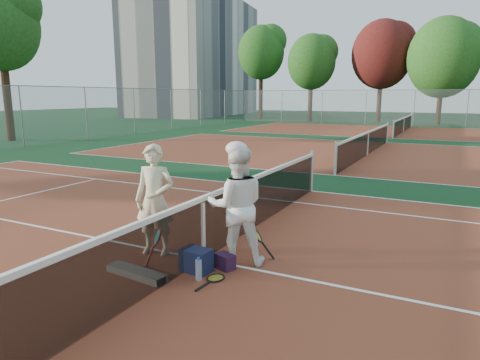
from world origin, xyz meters
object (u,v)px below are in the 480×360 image
net_main (203,228)px  water_bottle (199,270)px  player_b (237,206)px  sports_bag_navy (196,260)px  racket_spare (216,278)px  player_a (155,200)px  apartment_block (196,57)px  sports_bag_purple (225,261)px  racket_black_held (256,243)px  racket_red (157,247)px

net_main → water_bottle: (0.34, -0.69, -0.36)m
player_b → water_bottle: 1.12m
sports_bag_navy → water_bottle: 0.32m
net_main → sports_bag_navy: (0.14, -0.44, -0.34)m
racket_spare → player_b: bearing=4.4°
player_a → racket_spare: (1.36, -0.44, -0.88)m
apartment_block → sports_bag_purple: (28.47, -44.16, -7.39)m
sports_bag_navy → sports_bag_purple: sports_bag_navy is taller
net_main → water_bottle: 0.85m
net_main → water_bottle: net_main is taller
player_b → sports_bag_purple: size_ratio=6.39×
player_b → racket_spare: player_b is taller
net_main → player_b: player_b is taller
racket_spare → apartment_block: bearing=36.6°
player_b → racket_black_held: (0.19, 0.32, -0.65)m
player_b → racket_red: player_b is taller
player_b → racket_spare: (0.00, -0.66, -0.89)m
apartment_block → racket_red: bearing=-58.3°
racket_black_held → net_main: bearing=16.4°
player_a → player_b: player_b is taller
racket_spare → sports_bag_navy: bearing=78.8°
sports_bag_navy → sports_bag_purple: (0.33, 0.27, -0.05)m
sports_bag_purple → player_a: bearing=177.0°
player_a → racket_spare: 1.68m
player_b → racket_red: bearing=-1.0°
player_b → sports_bag_purple: player_b is taller
player_a → sports_bag_navy: player_a is taller
player_a → water_bottle: 1.51m
net_main → racket_spare: bearing=-45.8°
player_a → apartment_block: bearing=107.8°
sports_bag_navy → racket_spare: bearing=-15.2°
water_bottle → player_a: bearing=153.3°
net_main → apartment_block: bearing=122.5°
sports_bag_navy → sports_bag_purple: 0.43m
water_bottle → racket_red: bearing=166.3°
racket_red → racket_black_held: (1.23, 0.91, -0.03)m
player_a → racket_red: (0.31, -0.38, -0.61)m
racket_black_held → sports_bag_purple: size_ratio=1.77×
racket_black_held → apartment_block: bearing=-71.7°
player_a → player_b: (1.36, 0.21, 0.01)m
water_bottle → player_b: bearing=77.5°
sports_bag_navy → racket_red: bearing=-176.5°
racket_black_held → water_bottle: racket_black_held is taller
player_a → racket_red: player_a is taller
sports_bag_purple → racket_black_held: bearing=68.6°
player_a → racket_red: bearing=-64.4°
apartment_block → sports_bag_navy: 53.11m
player_a → player_b: size_ratio=0.99×
net_main → player_a: player_a is taller
sports_bag_purple → water_bottle: 0.54m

